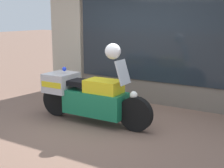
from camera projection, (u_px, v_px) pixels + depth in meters
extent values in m
plane|color=#7A5B4C|center=(103.00, 124.00, 6.06)|extent=(60.00, 60.00, 0.00)
cube|color=#6B6056|center=(148.00, 35.00, 7.39)|extent=(5.61, 0.40, 3.20)
cube|color=#B2A893|center=(72.00, 33.00, 8.58)|extent=(0.98, 0.55, 3.20)
cube|color=#1E262D|center=(163.00, 34.00, 6.97)|extent=(4.40, 0.02, 2.20)
cube|color=slate|center=(163.00, 92.00, 7.48)|extent=(4.18, 0.30, 0.55)
cube|color=silver|center=(166.00, 53.00, 7.40)|extent=(4.18, 0.02, 1.32)
cube|color=beige|center=(165.00, 25.00, 7.14)|extent=(4.18, 0.30, 0.02)
cube|color=#B7B2A8|center=(108.00, 23.00, 7.92)|extent=(0.18, 0.04, 0.06)
cube|color=black|center=(135.00, 23.00, 7.53)|extent=(0.18, 0.04, 0.06)
cube|color=navy|center=(165.00, 24.00, 7.13)|extent=(0.18, 0.04, 0.06)
cube|color=maroon|center=(199.00, 24.00, 6.74)|extent=(0.18, 0.04, 0.06)
cube|color=#2D8E42|center=(115.00, 70.00, 7.99)|extent=(0.19, 0.02, 0.27)
cube|color=yellow|center=(162.00, 75.00, 7.34)|extent=(0.19, 0.04, 0.27)
cube|color=orange|center=(219.00, 81.00, 6.69)|extent=(0.19, 0.01, 0.27)
cylinder|color=black|center=(136.00, 114.00, 5.63)|extent=(0.64, 0.15, 0.64)
cylinder|color=black|center=(57.00, 100.00, 6.54)|extent=(0.64, 0.15, 0.64)
cube|color=#19754C|center=(95.00, 103.00, 6.05)|extent=(1.26, 0.51, 0.46)
cube|color=yellow|center=(104.00, 87.00, 5.88)|extent=(0.69, 0.45, 0.27)
cube|color=black|center=(83.00, 83.00, 6.11)|extent=(0.73, 0.38, 0.10)
cube|color=#B7B7BC|center=(61.00, 82.00, 6.39)|extent=(0.55, 0.63, 0.38)
cube|color=yellow|center=(61.00, 82.00, 6.39)|extent=(0.50, 0.64, 0.11)
cube|color=#B2BCC6|center=(123.00, 72.00, 5.61)|extent=(0.17, 0.35, 0.44)
sphere|color=white|center=(134.00, 95.00, 5.58)|extent=(0.14, 0.14, 0.14)
sphere|color=blue|center=(64.00, 69.00, 6.28)|extent=(0.09, 0.09, 0.09)
sphere|color=white|center=(113.00, 51.00, 5.63)|extent=(0.29, 0.29, 0.29)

